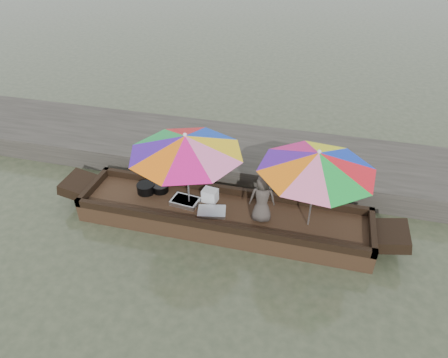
% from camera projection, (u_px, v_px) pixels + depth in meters
% --- Properties ---
extents(water, '(80.00, 80.00, 0.00)m').
position_uv_depth(water, '(223.00, 224.00, 7.71)').
color(water, '#353D29').
rests_on(water, ground).
extents(dock, '(22.00, 2.20, 0.50)m').
position_uv_depth(dock, '(246.00, 156.00, 9.32)').
color(dock, '#2D2B26').
rests_on(dock, ground).
extents(boat_hull, '(5.49, 1.20, 0.35)m').
position_uv_depth(boat_hull, '(223.00, 217.00, 7.61)').
color(boat_hull, '#3A2516').
rests_on(boat_hull, water).
extents(cooking_pot, '(0.35, 0.35, 0.19)m').
position_uv_depth(cooking_pot, '(146.00, 188.00, 7.93)').
color(cooking_pot, black).
rests_on(cooking_pot, boat_hull).
extents(tray_crayfish, '(0.56, 0.42, 0.09)m').
position_uv_depth(tray_crayfish, '(185.00, 201.00, 7.66)').
color(tray_crayfish, silver).
rests_on(tray_crayfish, boat_hull).
extents(tray_scallop, '(0.58, 0.46, 0.06)m').
position_uv_depth(tray_scallop, '(212.00, 212.00, 7.43)').
color(tray_scallop, silver).
rests_on(tray_scallop, boat_hull).
extents(charcoal_grill, '(0.32, 0.32, 0.15)m').
position_uv_depth(charcoal_grill, '(161.00, 188.00, 7.97)').
color(charcoal_grill, black).
rests_on(charcoal_grill, boat_hull).
extents(supply_bag, '(0.31, 0.26, 0.26)m').
position_uv_depth(supply_bag, '(210.00, 195.00, 7.68)').
color(supply_bag, silver).
rests_on(supply_bag, boat_hull).
extents(vendor, '(0.51, 0.38, 0.96)m').
position_uv_depth(vendor, '(262.00, 198.00, 7.03)').
color(vendor, '#443C37').
rests_on(vendor, boat_hull).
extents(umbrella_bow, '(2.16, 2.16, 1.55)m').
position_uv_depth(umbrella_bow, '(187.00, 171.00, 7.21)').
color(umbrella_bow, yellow).
rests_on(umbrella_bow, boat_hull).
extents(umbrella_stern, '(2.44, 2.44, 1.55)m').
position_uv_depth(umbrella_stern, '(313.00, 190.00, 6.74)').
color(umbrella_stern, '#0C34D8').
rests_on(umbrella_stern, boat_hull).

